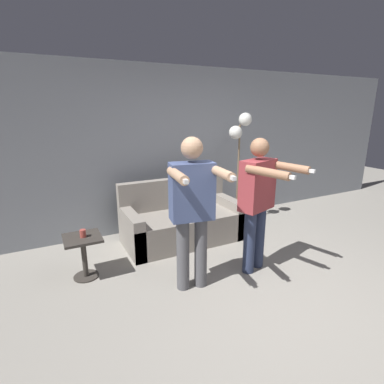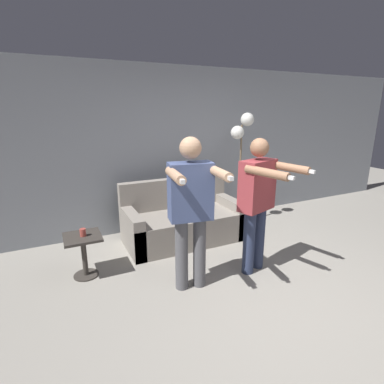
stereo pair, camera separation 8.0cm
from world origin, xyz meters
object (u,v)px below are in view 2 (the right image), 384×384
(floor_lamp, at_px, (242,138))
(couch, at_px, (183,222))
(cup, at_px, (83,232))
(person_left, at_px, (191,205))
(person_right, at_px, (258,197))
(cat, at_px, (187,172))
(side_table, at_px, (83,248))

(floor_lamp, bearing_deg, couch, -171.44)
(cup, bearing_deg, couch, 17.41)
(person_left, distance_m, floor_lamp, 2.15)
(person_right, relative_size, floor_lamp, 0.87)
(floor_lamp, bearing_deg, cat, 171.42)
(person_right, relative_size, cup, 18.12)
(person_left, bearing_deg, couch, 80.19)
(cup, bearing_deg, cat, 24.55)
(person_right, height_order, floor_lamp, floor_lamp)
(couch, bearing_deg, person_right, -70.58)
(person_left, bearing_deg, cup, 153.62)
(cat, relative_size, side_table, 0.93)
(couch, distance_m, cup, 1.56)
(person_right, distance_m, cup, 2.07)
(person_right, height_order, cat, person_right)
(person_left, distance_m, side_table, 1.42)
(couch, height_order, side_table, couch)
(person_left, distance_m, cup, 1.34)
(cat, distance_m, side_table, 1.95)
(floor_lamp, relative_size, cup, 20.94)
(floor_lamp, xyz_separation_m, cup, (-2.59, -0.63, -0.92))
(couch, height_order, cup, couch)
(couch, bearing_deg, side_table, -163.05)
(couch, distance_m, person_left, 1.46)
(floor_lamp, bearing_deg, cup, -166.38)
(cat, xyz_separation_m, side_table, (-1.69, -0.76, -0.61))
(person_left, bearing_deg, floor_lamp, 51.38)
(cat, bearing_deg, person_left, -113.27)
(cat, height_order, cup, cat)
(couch, xyz_separation_m, side_table, (-1.47, -0.45, 0.08))
(person_right, height_order, cup, person_right)
(cup, bearing_deg, floor_lamp, 13.62)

